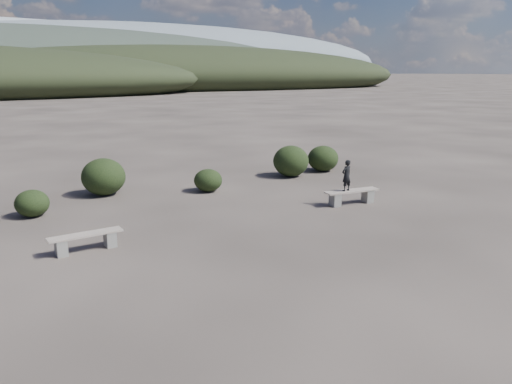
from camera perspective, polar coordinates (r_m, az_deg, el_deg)
ground at (r=10.57m, az=8.77°, el=-9.84°), size 1200.00×1200.00×0.00m
bench_left at (r=12.60m, az=-18.86°, el=-5.25°), size 1.76×0.56×0.43m
bench_right at (r=16.34m, az=10.88°, el=-0.41°), size 1.88×0.50×0.46m
seated_person at (r=16.06m, az=10.30°, el=1.87°), size 0.41×0.31×1.00m
shrub_a at (r=16.08m, az=-24.22°, el=-1.18°), size 0.98×0.98×0.80m
shrub_b at (r=17.98m, az=-17.04°, el=1.68°), size 1.49×1.49×1.28m
shrub_c at (r=17.82m, az=-5.50°, el=1.34°), size 1.01×1.01×0.80m
shrub_d at (r=20.30m, az=4.01°, el=3.55°), size 1.44×1.44×1.26m
shrub_e at (r=21.55m, az=7.67°, el=3.82°), size 1.31×1.31×1.09m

